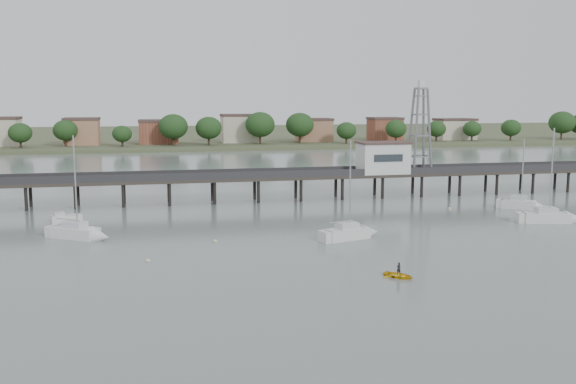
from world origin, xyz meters
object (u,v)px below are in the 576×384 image
white_tender (66,219)px  yellow_dinghy (398,277)px  sailboat_e (525,205)px  sailboat_d (555,218)px  sailboat_b (83,234)px  pier (235,178)px  sailboat_c (354,233)px  lattice_tower (420,131)px

white_tender → yellow_dinghy: (33.53, -34.94, -0.47)m
sailboat_e → sailboat_d: 10.47m
sailboat_b → yellow_dinghy: sailboat_b is taller
pier → sailboat_e: 44.70m
white_tender → sailboat_c: bearing=-41.2°
white_tender → yellow_dinghy: size_ratio=1.44×
sailboat_d → white_tender: (-64.17, 14.34, -0.17)m
sailboat_e → sailboat_c: 34.29m
white_tender → yellow_dinghy: bearing=-60.1°
sailboat_e → sailboat_c: size_ratio=0.90×
pier → lattice_tower: size_ratio=9.68×
pier → yellow_dinghy: bearing=-79.2°
sailboat_c → yellow_dinghy: bearing=-112.4°
sailboat_e → sailboat_c: (-31.33, -13.92, -0.01)m
pier → sailboat_e: sailboat_e is taller
sailboat_e → sailboat_d: size_ratio=0.83×
pier → lattice_tower: lattice_tower is taller
lattice_tower → sailboat_c: bearing=-125.2°
sailboat_c → sailboat_e: bearing=5.8°
sailboat_b → white_tender: sailboat_b is taller
pier → sailboat_e: (41.54, -16.21, -3.14)m
lattice_tower → sailboat_b: lattice_tower is taller
sailboat_b → pier: bearing=81.7°
sailboat_e → white_tender: bearing=-146.2°
sailboat_b → sailboat_d: (60.84, -2.84, -0.00)m
white_tender → lattice_tower: bearing=-1.7°
lattice_tower → sailboat_c: size_ratio=1.26×
lattice_tower → sailboat_e: 21.74m
sailboat_c → white_tender: bearing=134.5°
sailboat_e → sailboat_b: bearing=-135.9°
pier → sailboat_c: size_ratio=12.24×
sailboat_c → white_tender: (-34.77, 17.97, -0.17)m
pier → white_tender: pier is taller
sailboat_e → sailboat_c: sailboat_c is taller
sailboat_c → sailboat_b: bearing=150.2°
pier → sailboat_e: size_ratio=13.64×
sailboat_b → sailboat_e: bearing=40.4°
lattice_tower → pier: bearing=-180.0°
sailboat_e → sailboat_b: 63.21m
sailboat_c → sailboat_b: (-31.44, 6.48, -0.00)m
yellow_dinghy → sailboat_d: bearing=-6.0°
lattice_tower → white_tender: bearing=-167.8°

